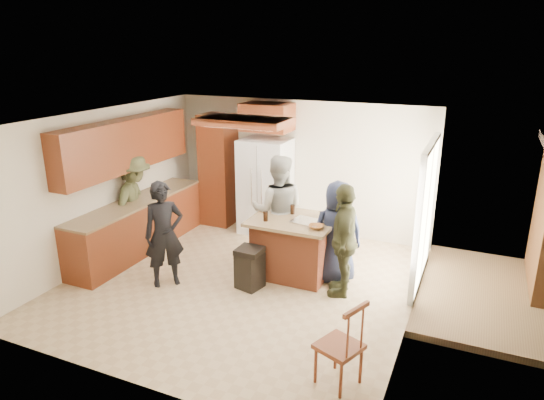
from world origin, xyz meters
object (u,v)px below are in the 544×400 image
at_px(person_front_left, 164,234).
at_px(person_counter, 135,203).
at_px(trash_bin, 250,268).
at_px(kitchen_island, 293,246).
at_px(refrigerator, 265,187).
at_px(person_behind_left, 278,210).
at_px(person_side_right, 344,240).
at_px(person_behind_right, 337,232).
at_px(spindle_chair, 341,347).

distance_m(person_front_left, person_counter, 1.53).
bearing_deg(trash_bin, kitchen_island, 57.33).
bearing_deg(refrigerator, person_behind_left, -57.24).
relative_size(person_behind_left, person_side_right, 1.10).
bearing_deg(person_behind_right, person_behind_left, -39.06).
bearing_deg(person_behind_right, person_side_right, 93.78).
distance_m(person_front_left, person_behind_left, 1.86).
height_order(person_counter, kitchen_island, person_counter).
relative_size(person_front_left, person_behind_left, 0.88).
relative_size(person_behind_right, refrigerator, 0.87).
bearing_deg(person_behind_left, person_front_left, 28.17).
relative_size(person_behind_left, refrigerator, 1.01).
height_order(person_behind_left, spindle_chair, person_behind_left).
height_order(person_counter, refrigerator, refrigerator).
bearing_deg(person_side_right, person_counter, -103.44).
height_order(person_behind_right, trash_bin, person_behind_right).
relative_size(person_behind_right, person_counter, 0.92).
bearing_deg(person_counter, person_side_right, -106.64).
bearing_deg(kitchen_island, spindle_chair, -57.63).
bearing_deg(refrigerator, spindle_chair, -55.51).
distance_m(person_front_left, trash_bin, 1.35).
distance_m(person_behind_right, person_side_right, 0.41).
distance_m(person_side_right, refrigerator, 2.71).
relative_size(person_behind_left, kitchen_island, 1.42).
xyz_separation_m(person_front_left, person_counter, (-1.24, 0.89, 0.05)).
distance_m(person_front_left, refrigerator, 2.62).
bearing_deg(refrigerator, person_side_right, -41.30).
relative_size(person_behind_left, person_counter, 1.06).
bearing_deg(refrigerator, person_front_left, -100.38).
xyz_separation_m(person_behind_right, kitchen_island, (-0.67, -0.08, -0.31)).
relative_size(person_behind_left, spindle_chair, 1.83).
distance_m(refrigerator, spindle_chair, 4.55).
bearing_deg(person_counter, trash_bin, -116.52).
xyz_separation_m(person_front_left, trash_bin, (1.20, 0.40, -0.48)).
relative_size(person_front_left, kitchen_island, 1.25).
distance_m(person_front_left, person_side_right, 2.62).
xyz_separation_m(refrigerator, spindle_chair, (2.56, -3.73, -0.45)).
xyz_separation_m(person_behind_left, refrigerator, (-0.76, 1.18, -0.01)).
xyz_separation_m(kitchen_island, spindle_chair, (1.41, -2.22, -0.02)).
height_order(person_side_right, person_counter, person_counter).
xyz_separation_m(person_behind_left, kitchen_island, (0.40, -0.33, -0.43)).
xyz_separation_m(person_counter, spindle_chair, (4.27, -2.05, -0.40)).
height_order(person_behind_left, kitchen_island, person_behind_left).
xyz_separation_m(person_behind_right, person_side_right, (0.20, -0.35, 0.04)).
height_order(person_side_right, trash_bin, person_side_right).
xyz_separation_m(person_behind_left, person_behind_right, (1.07, -0.25, -0.12)).
height_order(person_front_left, person_counter, person_counter).
distance_m(refrigerator, kitchen_island, 1.95).
bearing_deg(person_behind_left, person_counter, -8.95).
distance_m(person_front_left, spindle_chair, 3.27).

